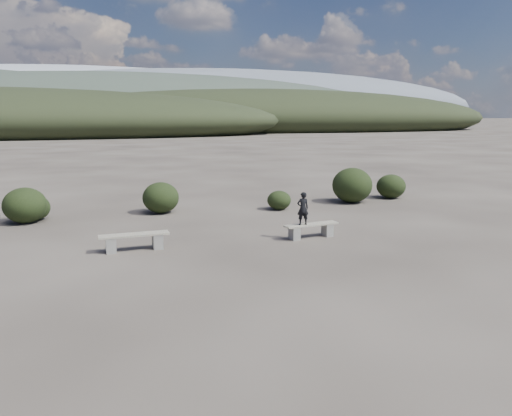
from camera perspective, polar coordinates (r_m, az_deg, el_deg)
name	(u,v)px	position (r m, az deg, el deg)	size (l,w,h in m)	color
ground	(296,284)	(11.24, 4.59, -8.69)	(1200.00, 1200.00, 0.00)	#322C27
bench_left	(134,240)	(14.25, -13.72, -3.61)	(1.93, 0.52, 0.48)	gray
bench_right	(311,229)	(15.37, 6.32, -2.43)	(1.79, 0.63, 0.44)	gray
seated_person	(303,208)	(15.08, 5.38, -0.05)	(0.37, 0.24, 1.00)	black
shrub_a	(34,208)	(19.46, -24.05, 0.03)	(1.12, 1.12, 0.92)	black
shrub_b	(161,198)	(19.46, -10.83, 1.17)	(1.39, 1.39, 1.19)	black
shrub_c	(279,200)	(19.86, 2.66, 0.90)	(0.95, 0.95, 0.76)	black
shrub_d	(352,185)	(21.84, 10.93, 2.57)	(1.71, 1.71, 1.50)	black
shrub_e	(391,186)	(23.41, 15.18, 2.41)	(1.30, 1.30, 1.08)	black
shrub_f	(25,205)	(19.11, -24.91, 0.28)	(1.47, 1.47, 1.24)	black
mountain_ridges	(104,105)	(349.08, -17.01, 11.23)	(500.00, 400.00, 56.00)	black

